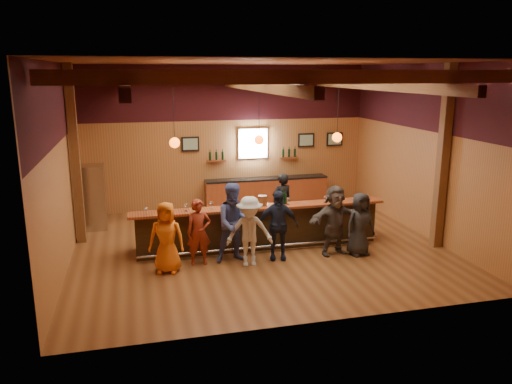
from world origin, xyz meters
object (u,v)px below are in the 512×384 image
customer_brown (335,220)px  ice_bucket (262,200)px  bar_counter (258,225)px  bottle_a (283,198)px  back_bar_cabinet (266,192)px  customer_white (250,231)px  bartender (282,203)px  customer_denim (235,223)px  customer_redvest (199,232)px  stainless_fridge (93,197)px  customer_dark (360,224)px  customer_navy (278,225)px  customer_orange (167,237)px

customer_brown → ice_bucket: 1.80m
bar_counter → bottle_a: 0.96m
bottle_a → back_bar_cabinet: bearing=80.8°
bar_counter → customer_white: bearing=-112.1°
bartender → customer_white: bearing=43.3°
customer_denim → bartender: 2.50m
customer_redvest → customer_white: (1.09, -0.36, 0.04)m
bar_counter → customer_redvest: 1.87m
customer_redvest → customer_brown: 3.24m
bar_counter → stainless_fridge: stainless_fridge is taller
stainless_fridge → bartender: (5.01, -1.55, -0.08)m
bar_counter → stainless_fridge: 4.81m
back_bar_cabinet → stainless_fridge: stainless_fridge is taller
bar_counter → bartender: bearing=45.1°
customer_dark → bartender: 2.50m
customer_white → customer_navy: customer_navy is taller
customer_orange → customer_white: (1.83, -0.07, 0.02)m
customer_white → customer_brown: 2.15m
back_bar_cabinet → customer_white: size_ratio=2.48×
back_bar_cabinet → bartender: size_ratio=2.45×
customer_denim → ice_bucket: 1.12m
back_bar_cabinet → customer_dark: customer_dark is taller
customer_white → ice_bucket: 1.24m
customer_orange → customer_dark: customer_orange is taller
customer_brown → customer_dark: bearing=-29.3°
back_bar_cabinet → ice_bucket: ice_bucket is taller
stainless_fridge → customer_brown: bearing=-31.4°
back_bar_cabinet → customer_navy: (-0.98, -4.60, 0.35)m
bar_counter → back_bar_cabinet: bearing=71.7°
stainless_fridge → ice_bucket: stainless_fridge is taller
bar_counter → customer_redvest: bearing=-150.3°
bar_counter → customer_brown: bearing=-33.0°
customer_denim → bottle_a: customer_denim is taller
customer_redvest → customer_navy: 1.82m
customer_denim → customer_white: customer_denim is taller
customer_navy → ice_bucket: customer_navy is taller
customer_brown → bottle_a: (-1.06, 0.80, 0.41)m
bottle_a → stainless_fridge: bearing=150.0°
customer_navy → bartender: size_ratio=1.01×
customer_white → customer_brown: customer_brown is taller
back_bar_cabinet → stainless_fridge: size_ratio=2.22×
customer_denim → customer_white: (0.27, -0.33, -0.12)m
bar_counter → ice_bucket: 0.76m
customer_navy → customer_brown: (1.41, -0.02, 0.02)m
customer_brown → customer_navy: bearing=168.2°
customer_denim → ice_bucket: size_ratio=7.64×
customer_white → bottle_a: bearing=51.1°
back_bar_cabinet → customer_denim: 4.95m
customer_denim → stainless_fridge: bearing=131.8°
back_bar_cabinet → customer_brown: size_ratio=2.36×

